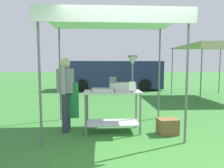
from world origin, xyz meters
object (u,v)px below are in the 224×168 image
object	(u,v)px
vendor	(66,91)
stall_canopy	(112,23)
donut_cart	(112,103)
supply_crate	(167,126)
neighbour_tent	(214,47)
donut_tray	(103,91)
menu_sign	(132,88)
van_navy	(113,75)
donut_fryer	(124,81)

from	to	relation	value
vendor	stall_canopy	bearing A→B (deg)	-0.02
donut_cart	supply_crate	bearing A→B (deg)	-11.14
vendor	neighbour_tent	bearing A→B (deg)	35.90
stall_canopy	supply_crate	distance (m)	2.50
donut_cart	donut_tray	xyz separation A→B (m)	(-0.21, -0.08, 0.28)
donut_cart	neighbour_tent	distance (m)	6.46
supply_crate	neighbour_tent	bearing A→B (deg)	51.75
donut_tray	menu_sign	world-z (taller)	menu_sign
donut_cart	neighbour_tent	size ratio (longest dim) A/B	0.39
donut_cart	stall_canopy	bearing A→B (deg)	90.00
vendor	van_navy	world-z (taller)	van_navy
donut_cart	supply_crate	xyz separation A→B (m)	(1.15, -0.23, -0.47)
donut_fryer	neighbour_tent	world-z (taller)	neighbour_tent
menu_sign	vendor	xyz separation A→B (m)	(-1.41, 0.31, -0.09)
donut_tray	menu_sign	size ratio (longest dim) A/B	2.11
menu_sign	neighbour_tent	size ratio (longest dim) A/B	0.07
menu_sign	donut_fryer	bearing A→B (deg)	122.40
neighbour_tent	stall_canopy	bearing A→B (deg)	-138.57
stall_canopy	menu_sign	size ratio (longest dim) A/B	12.64
donut_cart	donut_tray	distance (m)	0.36
donut_tray	vendor	size ratio (longest dim) A/B	0.29
menu_sign	vendor	bearing A→B (deg)	167.56
donut_tray	van_navy	world-z (taller)	van_navy
stall_canopy	donut_tray	world-z (taller)	stall_canopy
stall_canopy	donut_cart	bearing A→B (deg)	-90.00
donut_cart	vendor	world-z (taller)	vendor
donut_fryer	donut_cart	bearing A→B (deg)	-175.42
donut_tray	supply_crate	bearing A→B (deg)	-6.13
donut_cart	donut_fryer	xyz separation A→B (m)	(0.25, 0.02, 0.49)
donut_cart	menu_sign	distance (m)	0.57
stall_canopy	supply_crate	world-z (taller)	stall_canopy
vendor	supply_crate	bearing A→B (deg)	-8.57
vendor	van_navy	xyz separation A→B (m)	(1.48, 7.56, -0.02)
donut_cart	van_navy	size ratio (longest dim) A/B	0.22
supply_crate	van_navy	xyz separation A→B (m)	(-0.69, 7.88, 0.71)
donut_cart	vendor	size ratio (longest dim) A/B	0.76
stall_canopy	donut_fryer	xyz separation A→B (m)	(0.25, -0.08, -1.23)
donut_cart	donut_tray	bearing A→B (deg)	-159.03
menu_sign	supply_crate	bearing A→B (deg)	-1.24
donut_fryer	supply_crate	xyz separation A→B (m)	(0.91, -0.25, -0.96)
menu_sign	supply_crate	world-z (taller)	menu_sign
van_navy	vendor	bearing A→B (deg)	-101.08
donut_cart	menu_sign	size ratio (longest dim) A/B	5.47
donut_tray	donut_fryer	bearing A→B (deg)	12.41
donut_fryer	menu_sign	xyz separation A→B (m)	(0.15, -0.23, -0.13)
donut_cart	neighbour_tent	bearing A→B (deg)	42.11
donut_tray	neighbour_tent	distance (m)	6.60
donut_cart	donut_fryer	size ratio (longest dim) A/B	1.61
donut_fryer	van_navy	bearing A→B (deg)	88.36
stall_canopy	supply_crate	bearing A→B (deg)	-15.81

